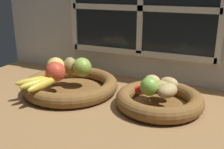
# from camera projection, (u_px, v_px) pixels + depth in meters

# --- Properties ---
(ground_plane) EXTENTS (1.40, 0.90, 0.03)m
(ground_plane) POSITION_uv_depth(u_px,v_px,m) (113.00, 106.00, 0.99)
(ground_plane) COLOR olive
(back_wall) EXTENTS (1.40, 0.05, 0.55)m
(back_wall) POSITION_uv_depth(u_px,v_px,m) (142.00, 15.00, 1.16)
(back_wall) COLOR silver
(back_wall) RESTS_ON ground_plane
(fruit_bowl_left) EXTENTS (0.37, 0.37, 0.05)m
(fruit_bowl_left) POSITION_uv_depth(u_px,v_px,m) (71.00, 85.00, 1.08)
(fruit_bowl_left) COLOR brown
(fruit_bowl_left) RESTS_ON ground_plane
(fruit_bowl_right) EXTENTS (0.30, 0.30, 0.05)m
(fruit_bowl_right) POSITION_uv_depth(u_px,v_px,m) (159.00, 100.00, 0.94)
(fruit_bowl_right) COLOR brown
(fruit_bowl_right) RESTS_ON ground_plane
(apple_golden_left) EXTENTS (0.07, 0.07, 0.07)m
(apple_golden_left) POSITION_uv_depth(u_px,v_px,m) (56.00, 67.00, 1.09)
(apple_golden_left) COLOR #DBB756
(apple_golden_left) RESTS_ON fruit_bowl_left
(apple_red_front) EXTENTS (0.08, 0.08, 0.08)m
(apple_red_front) POSITION_uv_depth(u_px,v_px,m) (55.00, 72.00, 1.02)
(apple_red_front) COLOR #CC422D
(apple_red_front) RESTS_ON fruit_bowl_left
(apple_green_back) EXTENTS (0.08, 0.08, 0.08)m
(apple_green_back) POSITION_uv_depth(u_px,v_px,m) (82.00, 67.00, 1.08)
(apple_green_back) COLOR #8CAD3D
(apple_green_back) RESTS_ON fruit_bowl_left
(pear_brown) EXTENTS (0.07, 0.07, 0.07)m
(pear_brown) POSITION_uv_depth(u_px,v_px,m) (70.00, 66.00, 1.10)
(pear_brown) COLOR olive
(pear_brown) RESTS_ON fruit_bowl_left
(banana_bunch_front) EXTENTS (0.12, 0.17, 0.03)m
(banana_bunch_front) POSITION_uv_depth(u_px,v_px,m) (41.00, 82.00, 0.99)
(banana_bunch_front) COLOR gold
(banana_bunch_front) RESTS_ON fruit_bowl_left
(potato_large) EXTENTS (0.08, 0.07, 0.04)m
(potato_large) POSITION_uv_depth(u_px,v_px,m) (160.00, 87.00, 0.93)
(potato_large) COLOR #A38451
(potato_large) RESTS_ON fruit_bowl_right
(potato_small) EXTENTS (0.08, 0.10, 0.05)m
(potato_small) POSITION_uv_depth(u_px,v_px,m) (167.00, 91.00, 0.88)
(potato_small) COLOR tan
(potato_small) RESTS_ON fruit_bowl_right
(potato_back) EXTENTS (0.08, 0.07, 0.04)m
(potato_back) POSITION_uv_depth(u_px,v_px,m) (169.00, 83.00, 0.96)
(potato_back) COLOR tan
(potato_back) RESTS_ON fruit_bowl_right
(potato_oblong) EXTENTS (0.08, 0.09, 0.05)m
(potato_oblong) POSITION_uv_depth(u_px,v_px,m) (152.00, 82.00, 0.96)
(potato_oblong) COLOR tan
(potato_oblong) RESTS_ON fruit_bowl_right
(lime_near) EXTENTS (0.06, 0.06, 0.06)m
(lime_near) POSITION_uv_depth(u_px,v_px,m) (149.00, 86.00, 0.90)
(lime_near) COLOR #7AAD3D
(lime_near) RESTS_ON fruit_bowl_right
(chili_pepper) EXTENTS (0.13, 0.03, 0.02)m
(chili_pepper) POSITION_uv_depth(u_px,v_px,m) (155.00, 92.00, 0.90)
(chili_pepper) COLOR red
(chili_pepper) RESTS_ON fruit_bowl_right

